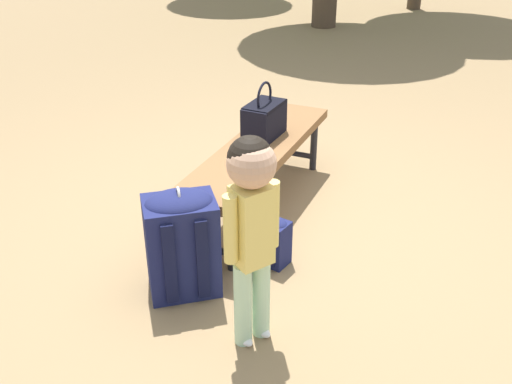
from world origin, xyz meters
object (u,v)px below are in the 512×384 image
handbag (264,118)px  backpack_large (182,240)px  child_standing (251,212)px  park_bench (259,153)px  backpack_small (272,239)px

handbag → backpack_large: handbag is taller
handbag → child_standing: 1.40m
park_bench → backpack_small: bearing=19.9°
handbag → backpack_large: bearing=-9.9°
backpack_small → handbag: bearing=-163.9°
park_bench → child_standing: child_standing is taller
handbag → backpack_small: 0.88m
park_bench → handbag: 0.23m
child_standing → backpack_small: bearing=-176.9°
park_bench → backpack_large: (0.94, -0.19, -0.09)m
park_bench → backpack_small: 0.68m
child_standing → park_bench: bearing=-168.4°
child_standing → backpack_small: child_standing is taller
park_bench → child_standing: size_ratio=1.60×
handbag → child_standing: child_standing is taller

